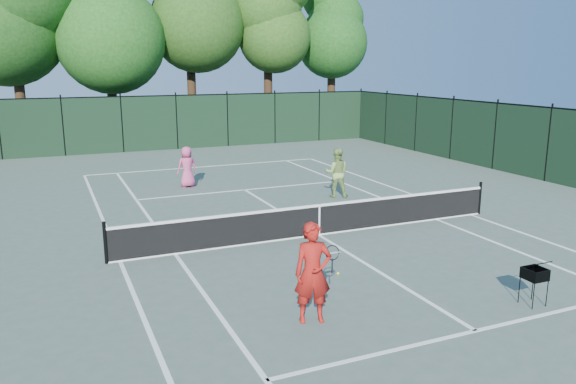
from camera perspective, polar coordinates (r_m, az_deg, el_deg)
name	(u,v)px	position (r m, az deg, el deg)	size (l,w,h in m)	color
ground	(319,235)	(16.05, 3.16, -4.40)	(90.00, 90.00, 0.00)	#4A5A4F
sideline_doubles_left	(120,261)	(14.55, -16.68, -6.78)	(0.10, 23.77, 0.01)	white
sideline_doubles_right	(471,215)	(19.06, 18.08, -2.22)	(0.10, 23.77, 0.01)	white
sideline_singles_left	(175,254)	(14.75, -11.37, -6.21)	(0.10, 23.77, 0.01)	white
sideline_singles_right	(436,219)	(18.20, 14.84, -2.71)	(0.10, 23.77, 0.01)	white
baseline_far	(207,166)	(26.90, -8.26, 2.58)	(10.97, 0.10, 0.01)	white
service_line_near	(476,331)	(11.11, 18.53, -13.22)	(8.23, 0.10, 0.01)	white
service_line_far	(245,190)	(21.76, -4.41, 0.23)	(8.23, 0.10, 0.01)	white
center_service_line	(319,235)	(16.05, 3.16, -4.39)	(0.10, 12.80, 0.01)	white
tennis_net	(319,219)	(15.91, 3.18, -2.76)	(11.69, 0.09, 1.06)	black
fence_far	(177,123)	(32.58, -11.24, 6.92)	(24.00, 0.05, 3.00)	black
tree_2	(106,11)	(35.81, -17.98, 17.06)	(6.00, 6.00, 12.40)	black
tree_4	(268,10)	(38.07, -2.09, 18.00)	(6.20, 6.20, 12.97)	black
tree_5	(332,20)	(40.57, 4.53, 17.05)	(5.80, 5.80, 12.23)	black
coach	(313,273)	(10.57, 2.55, -8.20)	(1.08, 0.63, 1.93)	#A51812
player_pink	(187,167)	(22.42, -10.22, 2.53)	(0.85, 0.62, 1.61)	#CE487C
player_green	(337,173)	(20.44, 4.96, 1.96)	(1.09, 1.00, 1.80)	#8EAF57
ball_hopper	(535,274)	(12.40, 23.78, -7.65)	(0.41, 0.41, 0.78)	black
loose_ball_near_cart	(541,281)	(13.89, 24.32, -8.22)	(0.07, 0.07, 0.07)	yellow
loose_ball_midcourt	(338,273)	(13.16, 5.10, -8.24)	(0.07, 0.07, 0.07)	#E4F131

